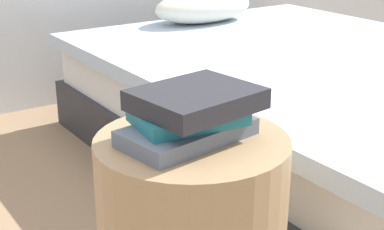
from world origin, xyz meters
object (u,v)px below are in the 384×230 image
book_slate (187,132)px  book_charcoal (195,99)px  book_teal (188,116)px  bed (310,105)px

book_slate → book_charcoal: 0.07m
book_slate → book_teal: book_teal is taller
bed → book_slate: 1.33m
book_slate → book_teal: 0.03m
book_slate → book_teal: size_ratio=1.26×
bed → book_teal: (-1.07, -0.69, 0.38)m
book_charcoal → book_teal: bearing=153.3°
bed → book_charcoal: size_ratio=8.31×
book_slate → book_teal: bearing=37.8°
bed → book_teal: book_teal is taller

